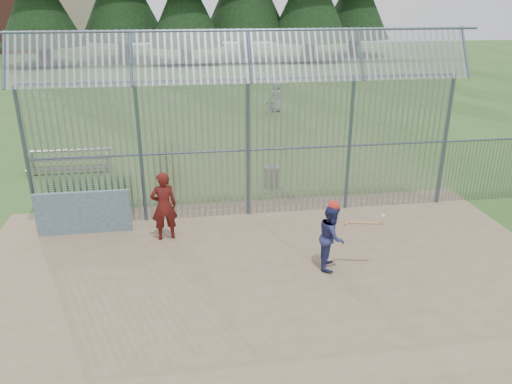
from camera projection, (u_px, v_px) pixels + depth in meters
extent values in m
plane|color=#2D511E|center=(269.00, 274.00, 11.71)|extent=(120.00, 120.00, 0.00)
cube|color=#756047|center=(273.00, 285.00, 11.24)|extent=(14.00, 10.00, 0.02)
cube|color=#38566B|center=(83.00, 213.00, 13.51)|extent=(2.50, 0.12, 1.20)
imported|color=navy|center=(332.00, 237.00, 11.73)|extent=(0.82, 0.93, 1.60)
imported|color=maroon|center=(164.00, 206.00, 13.06)|extent=(0.75, 0.55, 1.88)
imported|color=slate|center=(277.00, 97.00, 27.70)|extent=(0.99, 0.85, 1.72)
imported|color=slate|center=(270.00, 106.00, 27.35)|extent=(0.56, 0.28, 0.92)
sphere|color=red|center=(334.00, 206.00, 11.44)|extent=(0.26, 0.26, 0.26)
cylinder|color=#AA7F4C|center=(364.00, 223.00, 11.55)|extent=(0.84, 0.25, 0.07)
sphere|color=#AA7F4C|center=(346.00, 224.00, 11.49)|extent=(0.09, 0.09, 0.09)
sphere|color=white|center=(383.00, 216.00, 11.40)|extent=(0.09, 0.09, 0.09)
cylinder|color=gray|center=(271.00, 178.00, 16.89)|extent=(0.52, 0.52, 0.70)
cylinder|color=#9EA0A5|center=(272.00, 167.00, 16.75)|extent=(0.56, 0.56, 0.05)
sphere|color=#9EA0A5|center=(272.00, 166.00, 16.73)|extent=(0.10, 0.10, 0.10)
cube|color=slate|center=(69.00, 169.00, 18.21)|extent=(3.00, 0.25, 0.05)
cube|color=gray|center=(70.00, 159.00, 18.44)|extent=(3.00, 0.25, 0.05)
cube|color=slate|center=(71.00, 150.00, 18.67)|extent=(3.00, 0.25, 0.05)
cube|color=gray|center=(30.00, 164.00, 18.28)|extent=(0.06, 0.90, 0.70)
cube|color=gray|center=(109.00, 160.00, 18.67)|extent=(0.06, 0.90, 0.70)
cylinder|color=#47566B|center=(27.00, 160.00, 13.36)|extent=(0.10, 0.10, 4.00)
cylinder|color=#47566B|center=(141.00, 155.00, 13.77)|extent=(0.10, 0.10, 4.00)
cylinder|color=#47566B|center=(248.00, 150.00, 14.19)|extent=(0.10, 0.10, 4.00)
cylinder|color=#47566B|center=(349.00, 146.00, 14.61)|extent=(0.10, 0.10, 4.00)
cylinder|color=#47566B|center=(445.00, 141.00, 15.03)|extent=(0.10, 0.10, 4.00)
cylinder|color=#47566B|center=(248.00, 79.00, 13.46)|extent=(12.00, 0.07, 0.07)
cylinder|color=#47566B|center=(248.00, 150.00, 14.19)|extent=(12.00, 0.06, 0.06)
cube|color=gray|center=(248.00, 150.00, 14.19)|extent=(12.00, 0.02, 4.00)
cube|color=gray|center=(249.00, 56.00, 12.87)|extent=(12.00, 0.77, 1.31)
cylinder|color=#47566B|center=(441.00, 173.00, 15.39)|extent=(0.08, 0.08, 2.00)
cylinder|color=#332319|center=(45.00, 49.00, 45.98)|extent=(1.19, 1.19, 3.06)
cylinder|color=#332319|center=(125.00, 43.00, 49.65)|extent=(1.33, 1.33, 3.42)
cylinder|color=#332319|center=(187.00, 49.00, 46.90)|extent=(1.12, 1.12, 2.88)
cylinder|color=#332319|center=(246.00, 41.00, 50.36)|extent=(1.40, 1.40, 3.60)
cylinder|color=#332319|center=(308.00, 44.00, 49.43)|extent=(1.26, 1.26, 3.24)
cylinder|color=#332319|center=(353.00, 41.00, 53.97)|extent=(1.19, 1.19, 3.06)
cube|color=brown|center=(1.00, 19.00, 57.94)|extent=(10.00, 8.00, 7.00)
cube|color=#B2A58C|center=(94.00, 22.00, 62.27)|extent=(8.00, 7.00, 6.00)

